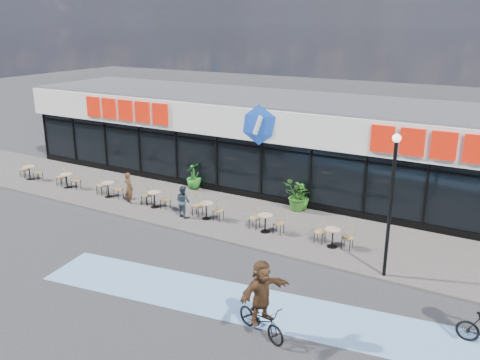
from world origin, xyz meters
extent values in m
plane|color=#28282B|center=(0.00, 0.00, 0.00)|extent=(120.00, 120.00, 0.00)
cube|color=#57504D|center=(0.00, 4.50, 0.05)|extent=(44.00, 5.00, 0.10)
cube|color=#6693C2|center=(4.00, -1.50, 0.01)|extent=(14.17, 4.13, 0.01)
cube|color=black|center=(0.00, 10.00, 1.50)|extent=(30.00, 6.00, 3.00)
cube|color=silver|center=(0.00, 9.85, 3.75)|extent=(30.60, 6.30, 1.50)
cube|color=#47474C|center=(0.00, 10.00, 4.55)|extent=(30.60, 6.30, 0.10)
cube|color=navy|center=(0.00, 6.96, 3.05)|extent=(30.60, 0.08, 0.18)
cube|color=black|center=(0.00, 6.97, 2.65)|extent=(30.00, 0.06, 0.08)
cube|color=black|center=(0.00, 6.98, 0.20)|extent=(30.00, 0.10, 0.40)
cube|color=red|center=(-8.00, 6.70, 3.80)|extent=(5.63, 0.18, 1.10)
cube|color=red|center=(8.00, 6.70, 3.80)|extent=(5.63, 0.18, 1.10)
ellipsoid|color=#1645B6|center=(0.00, 6.70, 3.80)|extent=(1.90, 0.24, 1.90)
cylinder|color=black|center=(-15.00, 6.97, 1.50)|extent=(0.10, 0.10, 3.00)
cylinder|color=black|center=(-12.50, 6.97, 1.50)|extent=(0.10, 0.10, 3.00)
cylinder|color=black|center=(-10.00, 6.97, 1.50)|extent=(0.10, 0.10, 3.00)
cylinder|color=black|center=(-7.50, 6.97, 1.50)|extent=(0.10, 0.10, 3.00)
cylinder|color=black|center=(-5.00, 6.97, 1.50)|extent=(0.10, 0.10, 3.00)
cylinder|color=black|center=(-2.50, 6.97, 1.50)|extent=(0.10, 0.10, 3.00)
cylinder|color=black|center=(0.00, 6.97, 1.50)|extent=(0.10, 0.10, 3.00)
cylinder|color=black|center=(2.50, 6.97, 1.50)|extent=(0.10, 0.10, 3.00)
cylinder|color=black|center=(5.00, 6.97, 1.50)|extent=(0.10, 0.10, 3.00)
cylinder|color=black|center=(7.50, 6.97, 1.50)|extent=(0.10, 0.10, 3.00)
cylinder|color=black|center=(7.18, 2.30, 2.43)|extent=(0.12, 0.12, 4.65)
sphere|color=#FFF2CC|center=(7.18, 2.30, 4.85)|extent=(0.28, 0.28, 0.28)
cylinder|color=tan|center=(-12.38, 3.58, 0.82)|extent=(0.60, 0.60, 0.04)
cylinder|color=black|center=(-12.38, 3.58, 0.47)|extent=(0.06, 0.06, 0.70)
cylinder|color=black|center=(-12.38, 3.58, 0.11)|extent=(0.40, 0.40, 0.02)
cylinder|color=tan|center=(-9.50, 3.58, 0.82)|extent=(0.60, 0.60, 0.04)
cylinder|color=black|center=(-9.50, 3.58, 0.47)|extent=(0.06, 0.06, 0.70)
cylinder|color=black|center=(-9.50, 3.58, 0.11)|extent=(0.40, 0.40, 0.02)
cylinder|color=tan|center=(-6.63, 3.58, 0.82)|extent=(0.60, 0.60, 0.04)
cylinder|color=black|center=(-6.63, 3.58, 0.47)|extent=(0.06, 0.06, 0.70)
cylinder|color=black|center=(-6.63, 3.58, 0.11)|extent=(0.40, 0.40, 0.02)
cylinder|color=tan|center=(-3.76, 3.58, 0.82)|extent=(0.60, 0.60, 0.04)
cylinder|color=black|center=(-3.76, 3.58, 0.47)|extent=(0.06, 0.06, 0.70)
cylinder|color=black|center=(-3.76, 3.58, 0.11)|extent=(0.40, 0.40, 0.02)
cylinder|color=tan|center=(-0.88, 3.58, 0.82)|extent=(0.60, 0.60, 0.04)
cylinder|color=black|center=(-0.88, 3.58, 0.47)|extent=(0.06, 0.06, 0.70)
cylinder|color=black|center=(-0.88, 3.58, 0.11)|extent=(0.40, 0.40, 0.02)
cylinder|color=tan|center=(1.99, 3.58, 0.82)|extent=(0.60, 0.60, 0.04)
cylinder|color=black|center=(1.99, 3.58, 0.47)|extent=(0.06, 0.06, 0.70)
cylinder|color=black|center=(1.99, 3.58, 0.11)|extent=(0.40, 0.40, 0.02)
cylinder|color=tan|center=(4.86, 3.58, 0.82)|extent=(0.60, 0.60, 0.04)
cylinder|color=black|center=(4.86, 3.58, 0.47)|extent=(0.06, 0.06, 0.70)
cylinder|color=black|center=(4.86, 3.58, 0.11)|extent=(0.40, 0.40, 0.02)
imported|color=#1F601B|center=(-3.74, 6.74, 0.78)|extent=(0.81, 0.81, 1.36)
imported|color=#265A19|center=(2.11, 6.47, 0.79)|extent=(1.30, 1.42, 1.37)
imported|color=#295C1A|center=(2.21, 6.68, 0.75)|extent=(1.02, 1.02, 1.31)
imported|color=#4C311B|center=(-5.14, 3.43, 0.85)|extent=(0.63, 0.51, 1.51)
imported|color=#2A3842|center=(-1.91, 3.29, 0.81)|extent=(0.80, 0.68, 1.42)
imported|color=black|center=(5.10, -2.69, 0.48)|extent=(1.92, 1.24, 0.95)
imported|color=#472C19|center=(5.10, -2.69, 1.35)|extent=(1.10, 1.76, 1.81)
camera|label=1|loc=(10.67, -13.52, 8.35)|focal=38.00mm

